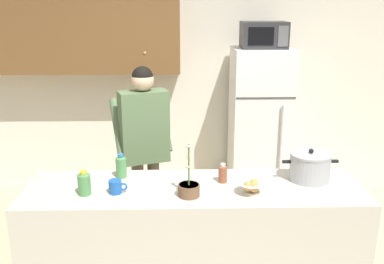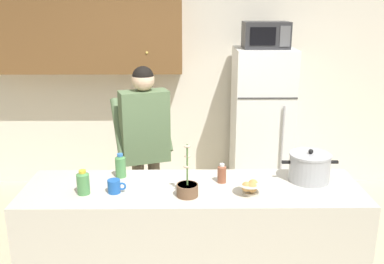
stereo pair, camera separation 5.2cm
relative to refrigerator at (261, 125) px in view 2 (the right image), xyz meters
The scene contains 12 objects.
back_wall_unit 1.29m from the refrigerator, 160.10° to the left, with size 6.00×0.48×2.60m.
kitchen_island 2.05m from the refrigerator, 113.39° to the right, with size 2.44×0.68×0.92m, color beige.
refrigerator is the anchor object (origin of this frame).
microwave 1.00m from the refrigerator, 89.93° to the right, with size 0.48×0.37×0.28m.
person_near_pot 1.60m from the refrigerator, 140.52° to the right, with size 0.60×0.54×1.68m.
cooking_pot 1.74m from the refrigerator, 87.73° to the right, with size 0.42×0.31×0.25m.
coffee_mug 2.36m from the refrigerator, 124.86° to the right, with size 0.13×0.09×0.10m.
bread_bowl 2.02m from the refrigerator, 101.56° to the right, with size 0.19×0.19×0.10m.
bottle_near_edge 2.50m from the refrigerator, 128.64° to the right, with size 0.09×0.09×0.18m.
bottle_mid_counter 2.14m from the refrigerator, 129.23° to the right, with size 0.08×0.08×0.19m.
bottle_far_corner 1.86m from the refrigerator, 108.35° to the right, with size 0.07×0.07×0.15m.
potted_orchid 2.17m from the refrigerator, 112.83° to the right, with size 0.15×0.15×0.37m.
Camera 2 is at (-0.04, -2.87, 2.20)m, focal length 40.43 mm.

